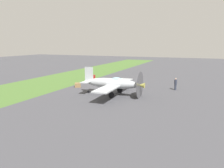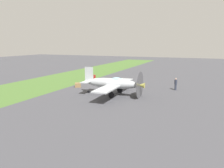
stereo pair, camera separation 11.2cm
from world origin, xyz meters
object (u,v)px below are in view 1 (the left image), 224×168
(airplane_lead, at_px, (113,83))
(ground_crew_mechanic, at_px, (176,84))
(ground_crew_chief, at_px, (92,78))
(supply_crate, at_px, (78,85))
(fuel_drum, at_px, (94,77))

(airplane_lead, distance_m, ground_crew_mechanic, 9.56)
(ground_crew_chief, bearing_deg, supply_crate, 162.22)
(ground_crew_mechanic, xyz_separation_m, supply_crate, (3.71, -14.08, -0.59))
(airplane_lead, bearing_deg, fuel_drum, -142.68)
(fuel_drum, bearing_deg, supply_crate, 7.66)
(fuel_drum, relative_size, supply_crate, 1.00)
(ground_crew_chief, distance_m, fuel_drum, 3.64)
(airplane_lead, distance_m, fuel_drum, 12.72)
(ground_crew_mechanic, bearing_deg, ground_crew_chief, -91.66)
(airplane_lead, relative_size, supply_crate, 11.46)
(airplane_lead, xyz_separation_m, supply_crate, (-2.77, -7.09, -1.22))
(ground_crew_chief, height_order, fuel_drum, ground_crew_chief)
(supply_crate, bearing_deg, airplane_lead, 68.62)
(fuel_drum, height_order, supply_crate, fuel_drum)
(ground_crew_mechanic, distance_m, fuel_drum, 15.39)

